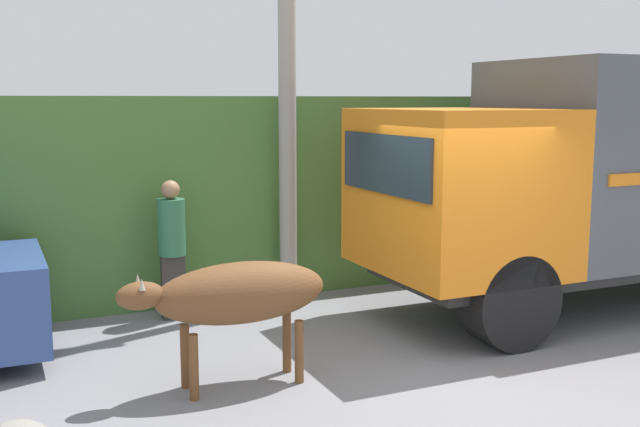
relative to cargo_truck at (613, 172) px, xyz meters
name	(u,v)px	position (x,y,z in m)	size (l,w,h in m)	color
ground_plane	(448,363)	(-3.29, -1.07, -1.83)	(60.00, 60.00, 0.00)	gray
hillside_embankment	(250,176)	(-3.29, 5.35, -0.41)	(32.00, 6.24, 2.83)	#4C7A38
cargo_truck	(613,172)	(0.00, 0.00, 0.00)	(6.66, 2.38, 3.29)	#2D2D2D
brown_cow	(237,295)	(-5.52, -0.76, -0.90)	(2.05, 0.60, 1.24)	brown
pedestrian_on_hill	(172,243)	(-5.57, 1.78, -0.84)	(0.38, 0.38, 1.78)	#38332D
utility_pole	(287,46)	(-3.93, 1.92, 1.66)	(0.90, 0.24, 6.75)	#9E998E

